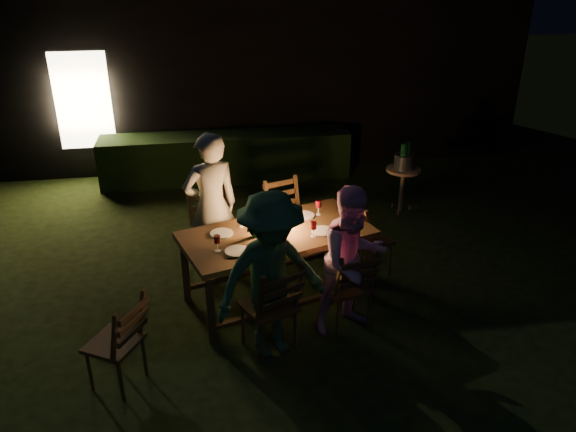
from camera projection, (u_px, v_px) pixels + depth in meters
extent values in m
plane|color=black|center=(290.00, 293.00, 6.52)|extent=(40.00, 40.00, 0.00)
cube|color=black|center=(241.00, 60.00, 11.37)|extent=(10.00, 4.00, 3.20)
cube|color=#FFE5B2|center=(83.00, 101.00, 9.30)|extent=(0.90, 0.06, 1.60)
cube|color=black|center=(226.00, 157.00, 9.62)|extent=(4.20, 0.70, 0.80)
cube|color=#492F18|center=(277.00, 235.00, 6.09)|extent=(2.24, 1.58, 0.07)
cube|color=#492F18|center=(211.00, 310.00, 5.57)|extent=(0.08, 0.08, 0.75)
cube|color=#492F18|center=(186.00, 271.00, 6.24)|extent=(0.08, 0.08, 0.75)
cube|color=#492F18|center=(367.00, 267.00, 6.32)|extent=(0.08, 0.08, 0.75)
cube|color=#492F18|center=(329.00, 237.00, 6.99)|extent=(0.08, 0.08, 0.75)
cube|color=#492F18|center=(269.00, 306.00, 5.45)|extent=(0.61, 0.60, 0.04)
cube|color=#492F18|center=(280.00, 290.00, 5.17)|extent=(0.49, 0.34, 0.55)
cube|color=#492F18|center=(347.00, 287.00, 5.83)|extent=(0.51, 0.49, 0.04)
cube|color=#492F18|center=(357.00, 272.00, 5.55)|extent=(0.46, 0.23, 0.51)
cube|color=#492F18|center=(215.00, 241.00, 6.65)|extent=(0.58, 0.57, 0.04)
cube|color=#492F18|center=(209.00, 211.00, 6.69)|extent=(0.50, 0.28, 0.56)
cube|color=#492F18|center=(290.00, 225.00, 7.06)|extent=(0.60, 0.58, 0.04)
cube|color=#492F18|center=(283.00, 197.00, 7.09)|extent=(0.50, 0.31, 0.55)
cube|color=#492F18|center=(370.00, 239.00, 6.75)|extent=(0.55, 0.56, 0.04)
cube|color=#492F18|center=(358.00, 221.00, 6.55)|extent=(0.29, 0.47, 0.53)
cube|color=#492F18|center=(114.00, 343.00, 4.99)|extent=(0.57, 0.58, 0.04)
cube|color=#492F18|center=(128.00, 322.00, 4.82)|extent=(0.34, 0.45, 0.51)
imported|color=beige|center=(211.00, 207.00, 6.53)|extent=(0.76, 0.61, 1.80)
imported|color=#E9A0D0|center=(352.00, 261.00, 5.62)|extent=(0.91, 0.80, 1.58)
imported|color=#32653C|center=(271.00, 277.00, 5.23)|extent=(1.24, 0.94, 1.70)
cube|color=white|center=(279.00, 228.00, 6.13)|extent=(0.15, 0.15, 0.03)
cube|color=white|center=(279.00, 201.00, 5.99)|extent=(0.16, 0.16, 0.03)
cylinder|color=#FF9E3F|center=(279.00, 218.00, 6.08)|extent=(0.09, 0.09, 0.18)
cylinder|color=white|center=(222.00, 233.00, 6.03)|extent=(0.25, 0.25, 0.01)
cylinder|color=white|center=(237.00, 251.00, 5.67)|extent=(0.25, 0.25, 0.01)
cylinder|color=white|center=(304.00, 215.00, 6.43)|extent=(0.25, 0.25, 0.01)
cylinder|color=white|center=(323.00, 231.00, 6.08)|extent=(0.25, 0.25, 0.01)
cylinder|color=#0F471E|center=(255.00, 225.00, 5.92)|extent=(0.07, 0.07, 0.28)
cube|color=red|center=(277.00, 247.00, 5.76)|extent=(0.18, 0.14, 0.01)
cube|color=red|center=(334.00, 232.00, 6.06)|extent=(0.18, 0.14, 0.01)
cube|color=black|center=(234.00, 256.00, 5.58)|extent=(0.14, 0.07, 0.01)
cylinder|color=olive|center=(404.00, 170.00, 8.32)|extent=(0.51, 0.51, 0.04)
cylinder|color=olive|center=(402.00, 190.00, 8.46)|extent=(0.06, 0.06, 0.66)
cylinder|color=#A5A8AD|center=(404.00, 162.00, 8.26)|extent=(0.30, 0.30, 0.22)
cylinder|color=#0F471E|center=(402.00, 159.00, 8.20)|extent=(0.07, 0.07, 0.32)
cylinder|color=#0F471E|center=(407.00, 157.00, 8.28)|extent=(0.07, 0.07, 0.32)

